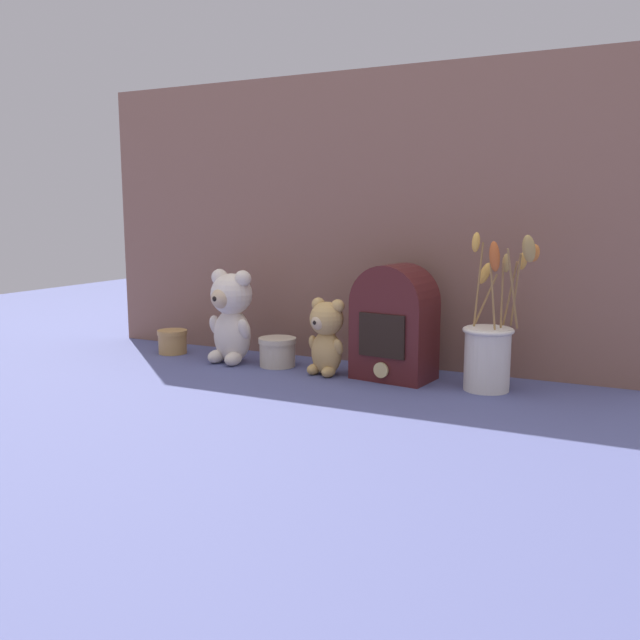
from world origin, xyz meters
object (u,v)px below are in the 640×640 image
vintage_radio (394,322)px  decorative_tin_short (277,352)px  decorative_tin_tall (173,342)px  teddy_bear_medium (327,335)px  flower_vase (489,347)px  teddy_bear_large (231,315)px

vintage_radio → decorative_tin_short: bearing=-179.1°
decorative_tin_tall → vintage_radio: bearing=-0.5°
teddy_bear_medium → decorative_tin_short: bearing=170.0°
teddy_bear_medium → flower_vase: 0.37m
teddy_bear_large → vintage_radio: 0.42m
flower_vase → decorative_tin_short: flower_vase is taller
vintage_radio → decorative_tin_short: (-0.30, -0.00, -0.09)m
decorative_tin_short → teddy_bear_medium: bearing=-10.0°
flower_vase → decorative_tin_short: size_ratio=3.60×
teddy_bear_medium → flower_vase: size_ratio=0.53×
teddy_bear_medium → decorative_tin_short: size_ratio=1.92×
teddy_bear_large → vintage_radio: size_ratio=0.90×
flower_vase → vintage_radio: flower_vase is taller
teddy_bear_large → vintage_radio: vintage_radio is taller
teddy_bear_large → decorative_tin_short: 0.15m
vintage_radio → flower_vase: bearing=-2.3°
teddy_bear_large → decorative_tin_short: bearing=6.9°
flower_vase → decorative_tin_tall: flower_vase is taller
teddy_bear_medium → flower_vase: (0.37, 0.02, 0.00)m
teddy_bear_medium → decorative_tin_short: 0.16m
teddy_bear_large → teddy_bear_medium: 0.27m
flower_vase → decorative_tin_short: 0.52m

